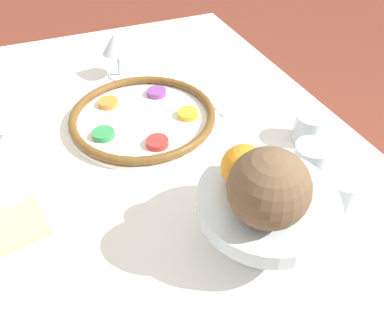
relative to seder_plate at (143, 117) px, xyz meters
The scene contains 14 objects.
ground_plane 0.77m from the seder_plate, 27.07° to the right, with size 8.00×8.00×0.00m, color brown.
dining_table 0.40m from the seder_plate, 27.07° to the right, with size 1.30×0.98×0.75m.
seder_plate is the anchor object (origin of this frame).
wine_glass 0.25m from the seder_plate, behind, with size 0.08×0.08×0.13m.
fruit_stand 0.43m from the seder_plate, 12.08° to the left, with size 0.23×0.23×0.11m.
orange_fruit 0.40m from the seder_plate, ahead, with size 0.07×0.07×0.07m.
coconut 0.47m from the seder_plate, ahead, with size 0.12×0.12×0.12m.
bread_plate 0.38m from the seder_plate, 52.57° to the right, with size 0.18×0.18×0.02m.
napkin_roll 0.32m from the seder_plate, 84.78° to the right, with size 0.18×0.11×0.04m.
cup_near 0.40m from the seder_plate, 41.39° to the left, with size 0.07×0.07×0.07m.
cup_mid 0.39m from the seder_plate, 56.89° to the left, with size 0.07×0.07×0.07m.
cup_far 0.48m from the seder_plate, 33.82° to the left, with size 0.07×0.07×0.07m.
fork_left 0.29m from the seder_plate, 86.52° to the left, with size 0.03×0.20×0.01m.
fork_right 0.29m from the seder_plate, 80.60° to the left, with size 0.04×0.20×0.01m.
Camera 1 is at (0.66, -0.14, 1.30)m, focal length 35.00 mm.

